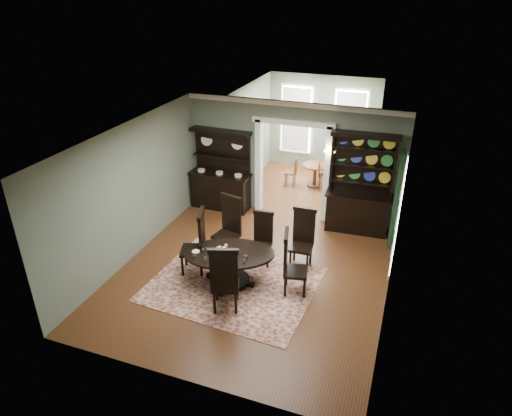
# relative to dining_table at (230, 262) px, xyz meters

# --- Properties ---
(room) EXTENTS (5.51, 6.01, 3.01)m
(room) POSITION_rel_dining_table_xyz_m (0.33, 0.43, 1.08)
(room) COLOR #5C3218
(room) RESTS_ON ground
(parlor) EXTENTS (3.51, 3.50, 3.01)m
(parlor) POSITION_rel_dining_table_xyz_m (0.33, 5.92, 1.02)
(parlor) COLOR #5C3218
(parlor) RESTS_ON ground
(doorway_trim) EXTENTS (2.08, 0.25, 2.57)m
(doorway_trim) POSITION_rel_dining_table_xyz_m (0.33, 3.39, 1.12)
(doorway_trim) COLOR white
(doorway_trim) RESTS_ON floor
(right_window) EXTENTS (0.15, 1.47, 2.12)m
(right_window) POSITION_rel_dining_table_xyz_m (3.02, 1.31, 1.10)
(right_window) COLOR white
(right_window) RESTS_ON wall_right
(wall_sconce) EXTENTS (0.27, 0.21, 0.21)m
(wall_sconce) POSITION_rel_dining_table_xyz_m (1.28, 3.23, 1.39)
(wall_sconce) COLOR gold
(wall_sconce) RESTS_ON back_wall_right
(rug) EXTENTS (3.41, 2.82, 0.01)m
(rug) POSITION_rel_dining_table_xyz_m (0.09, -0.06, -0.49)
(rug) COLOR maroon
(rug) RESTS_ON floor
(dining_table) EXTENTS (2.14, 2.14, 0.72)m
(dining_table) POSITION_rel_dining_table_xyz_m (0.00, 0.00, 0.00)
(dining_table) COLOR black
(dining_table) RESTS_ON rug
(centerpiece) EXTENTS (1.19, 0.77, 0.20)m
(centerpiece) POSITION_rel_dining_table_xyz_m (-0.09, -0.07, 0.27)
(centerpiece) COLOR silver
(centerpiece) RESTS_ON dining_table
(chair_far_left) EXTENTS (0.63, 0.61, 1.41)m
(chair_far_left) POSITION_rel_dining_table_xyz_m (-0.44, 1.03, 0.25)
(chair_far_left) COLOR black
(chair_far_left) RESTS_ON rug
(chair_far_mid) EXTENTS (0.49, 0.47, 1.18)m
(chair_far_mid) POSITION_rel_dining_table_xyz_m (0.36, 1.00, 0.12)
(chair_far_mid) COLOR black
(chair_far_mid) RESTS_ON rug
(chair_far_right) EXTENTS (0.51, 0.48, 1.32)m
(chair_far_right) POSITION_rel_dining_table_xyz_m (1.20, 1.17, 0.20)
(chair_far_right) COLOR black
(chair_far_right) RESTS_ON rug
(chair_end_left) EXTENTS (0.63, 0.65, 1.43)m
(chair_end_left) POSITION_rel_dining_table_xyz_m (-0.77, 0.15, 0.25)
(chair_end_left) COLOR black
(chair_end_left) RESTS_ON rug
(chair_end_right) EXTENTS (0.57, 0.59, 1.34)m
(chair_end_right) POSITION_rel_dining_table_xyz_m (1.23, 0.12, 0.21)
(chair_end_right) COLOR black
(chair_end_right) RESTS_ON rug
(chair_near) EXTENTS (0.66, 0.64, 1.43)m
(chair_near) POSITION_rel_dining_table_xyz_m (0.28, -0.87, 0.25)
(chair_near) COLOR black
(chair_near) RESTS_ON rug
(sideboard) EXTENTS (1.65, 0.61, 2.15)m
(sideboard) POSITION_rel_dining_table_xyz_m (-1.56, 3.13, 0.25)
(sideboard) COLOR black
(sideboard) RESTS_ON floor
(welsh_dresser) EXTENTS (1.60, 0.66, 2.46)m
(welsh_dresser) POSITION_rel_dining_table_xyz_m (2.09, 3.12, 0.39)
(welsh_dresser) COLOR black
(welsh_dresser) RESTS_ON floor
(parlor_table) EXTENTS (0.74, 0.74, 0.68)m
(parlor_table) POSITION_rel_dining_table_xyz_m (0.50, 5.35, -0.05)
(parlor_table) COLOR brown
(parlor_table) RESTS_ON parlor_floor
(parlor_chair_left) EXTENTS (0.37, 0.37, 0.88)m
(parlor_chair_left) POSITION_rel_dining_table_xyz_m (-0.14, 5.15, -0.03)
(parlor_chair_left) COLOR brown
(parlor_chair_left) RESTS_ON parlor_floor
(parlor_chair_right) EXTENTS (0.40, 0.39, 0.90)m
(parlor_chair_right) POSITION_rel_dining_table_xyz_m (0.76, 5.21, -0.01)
(parlor_chair_right) COLOR brown
(parlor_chair_right) RESTS_ON parlor_floor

